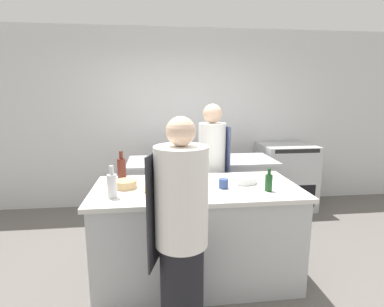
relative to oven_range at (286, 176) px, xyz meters
name	(u,v)px	position (x,y,z in m)	size (l,w,h in m)	color
ground_plane	(196,276)	(-1.68, -1.73, -0.51)	(16.00, 16.00, 0.00)	#605B56
wall_back	(179,119)	(-1.68, 0.40, 0.89)	(8.00, 0.06, 2.80)	silver
prep_counter	(196,232)	(-1.68, -1.73, -0.04)	(1.94, 0.94, 0.94)	#B7BABC
pass_counter	(201,193)	(-1.45, -0.55, -0.04)	(1.95, 0.74, 0.94)	#B7BABC
oven_range	(286,176)	(0.00, 0.00, 0.00)	(0.82, 0.70, 1.02)	#B7BABC
chef_at_prep_near	(181,235)	(-1.89, -2.48, 0.32)	(0.42, 0.41, 1.65)	black
chef_at_stove	(212,173)	(-1.39, -0.97, 0.35)	(0.36, 0.34, 1.69)	black
bottle_olive_oil	(112,185)	(-2.42, -1.95, 0.54)	(0.08, 0.08, 0.28)	silver
bottle_vinegar	(122,168)	(-2.41, -1.35, 0.54)	(0.09, 0.09, 0.29)	#5B2319
bottle_wine	(269,182)	(-1.05, -1.94, 0.51)	(0.07, 0.07, 0.21)	#19471E
bowl_mixing_large	(126,184)	(-2.34, -1.69, 0.46)	(0.20, 0.20, 0.07)	tan
bowl_prep_small	(157,175)	(-2.05, -1.43, 0.47)	(0.24, 0.24, 0.08)	white
bowl_ceramic_blue	(243,179)	(-1.20, -1.65, 0.46)	(0.26, 0.26, 0.06)	white
cup	(223,184)	(-1.44, -1.81, 0.47)	(0.09, 0.09, 0.09)	#33477F
cutting_board	(164,188)	(-1.99, -1.76, 0.43)	(0.35, 0.23, 0.01)	olive
stockpot	(213,153)	(-1.29, -0.54, 0.51)	(0.25, 0.25, 0.17)	#B7BABC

